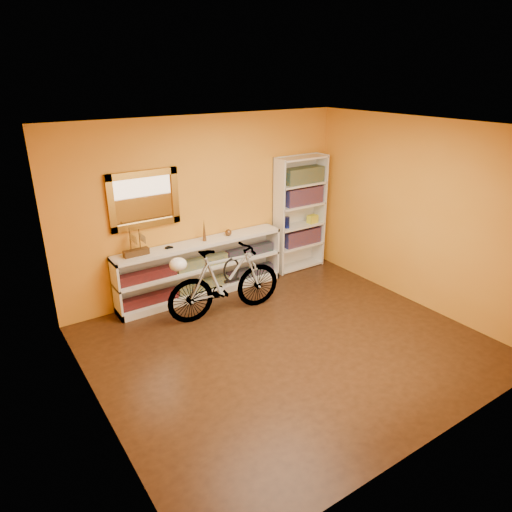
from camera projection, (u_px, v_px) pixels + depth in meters
floor at (287, 345)px, 5.71m from camera, size 4.50×4.00×0.01m
ceiling at (294, 128)px, 4.73m from camera, size 4.50×4.00×0.01m
back_wall at (206, 206)px, 6.76m from camera, size 4.50×0.01×2.60m
left_wall at (87, 297)px, 4.05m from camera, size 0.01×4.00×2.60m
right_wall at (419, 214)px, 6.38m from camera, size 0.01×4.00×2.60m
gilt_mirror at (144, 200)px, 6.15m from camera, size 0.98×0.06×0.78m
wall_socket at (258, 260)px, 7.60m from camera, size 0.09×0.02×0.09m
console_unit at (202, 269)px, 6.83m from camera, size 2.60×0.35×0.85m
cd_row_lower at (203, 285)px, 6.91m from camera, size 2.50×0.13×0.14m
cd_row_upper at (202, 262)px, 6.77m from camera, size 2.50×0.13×0.14m
model_ship at (135, 241)px, 6.10m from camera, size 0.34×0.13×0.40m
toy_car at (169, 248)px, 6.42m from camera, size 0.00×0.00×0.00m
bronze_ornament at (204, 230)px, 6.65m from camera, size 0.06×0.06×0.33m
decorative_orb at (228, 232)px, 6.89m from camera, size 0.10×0.10×0.10m
bookcase at (300, 214)px, 7.61m from camera, size 0.90×0.30×1.90m
book_row_a at (301, 237)px, 7.79m from camera, size 0.70×0.22×0.26m
book_row_b at (303, 196)px, 7.52m from camera, size 0.70×0.22×0.28m
book_row_c at (303, 175)px, 7.40m from camera, size 0.70×0.22×0.25m
travel_mug at (287, 222)px, 7.49m from camera, size 0.08×0.08×0.19m
red_tin at (290, 178)px, 7.30m from camera, size 0.20×0.20×0.20m
yellow_bag at (313, 219)px, 7.75m from camera, size 0.18×0.13×0.13m
bicycle at (225, 281)px, 6.26m from camera, size 0.59×1.72×0.99m
helmet at (178, 264)px, 5.84m from camera, size 0.23×0.22×0.17m
u_lock at (231, 270)px, 6.25m from camera, size 0.25×0.03×0.25m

